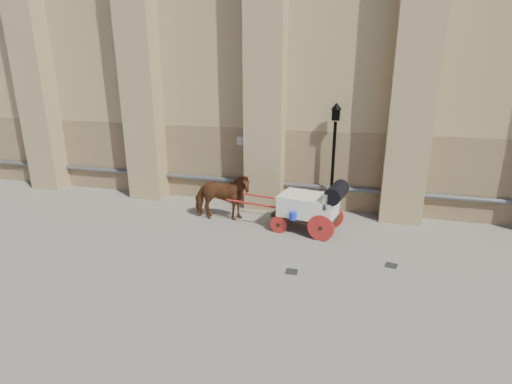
% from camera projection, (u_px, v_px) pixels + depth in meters
% --- Properties ---
extents(ground, '(90.00, 90.00, 0.00)m').
position_uv_depth(ground, '(267.00, 249.00, 12.11)').
color(ground, gray).
rests_on(ground, ground).
extents(horse, '(2.18, 1.26, 1.73)m').
position_uv_depth(horse, '(222.00, 197.00, 14.11)').
color(horse, '#5D2B11').
rests_on(horse, ground).
extents(carriage, '(4.13, 1.74, 1.75)m').
position_uv_depth(carriage, '(312.00, 205.00, 13.10)').
color(carriage, black).
rests_on(carriage, ground).
extents(street_lamp, '(0.38, 0.38, 4.08)m').
position_uv_depth(street_lamp, '(333.00, 157.00, 14.30)').
color(street_lamp, black).
rests_on(street_lamp, ground).
extents(drain_grate_near, '(0.34, 0.34, 0.01)m').
position_uv_depth(drain_grate_near, '(292.00, 272.00, 10.78)').
color(drain_grate_near, black).
rests_on(drain_grate_near, ground).
extents(drain_grate_far, '(0.39, 0.39, 0.01)m').
position_uv_depth(drain_grate_far, '(391.00, 265.00, 11.11)').
color(drain_grate_far, black).
rests_on(drain_grate_far, ground).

